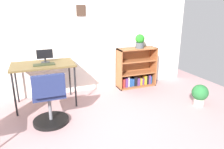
% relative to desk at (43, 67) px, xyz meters
% --- Properties ---
extents(wall_back, '(5.20, 0.12, 2.50)m').
position_rel_desk_xyz_m(wall_back, '(0.56, 0.47, 0.56)').
color(wall_back, silver).
rests_on(wall_back, ground_plane).
extents(desk, '(1.03, 0.63, 0.74)m').
position_rel_desk_xyz_m(desk, '(0.00, 0.00, 0.00)').
color(desk, brown).
rests_on(desk, ground_plane).
extents(monitor, '(0.27, 0.15, 0.23)m').
position_rel_desk_xyz_m(monitor, '(0.05, 0.07, 0.17)').
color(monitor, '#262628').
rests_on(monitor, desk).
extents(keyboard, '(0.34, 0.14, 0.02)m').
position_rel_desk_xyz_m(keyboard, '(0.01, -0.09, 0.07)').
color(keyboard, '#2E341F').
rests_on(keyboard, desk).
extents(office_chair, '(0.52, 0.55, 0.82)m').
position_rel_desk_xyz_m(office_chair, '(0.01, -0.72, -0.33)').
color(office_chair, black).
rests_on(office_chair, ground_plane).
extents(bookshelf_low, '(0.84, 0.30, 0.85)m').
position_rel_desk_xyz_m(bookshelf_low, '(1.90, 0.27, -0.32)').
color(bookshelf_low, '#965731').
rests_on(bookshelf_low, ground_plane).
extents(potted_plant_on_shelf, '(0.19, 0.19, 0.29)m').
position_rel_desk_xyz_m(potted_plant_on_shelf, '(1.95, 0.22, 0.31)').
color(potted_plant_on_shelf, '#474C51').
rests_on(potted_plant_on_shelf, bookshelf_low).
extents(potted_plant_floor, '(0.28, 0.28, 0.38)m').
position_rel_desk_xyz_m(potted_plant_floor, '(2.49, -1.02, -0.47)').
color(potted_plant_floor, '#B7B2A8').
rests_on(potted_plant_floor, ground_plane).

